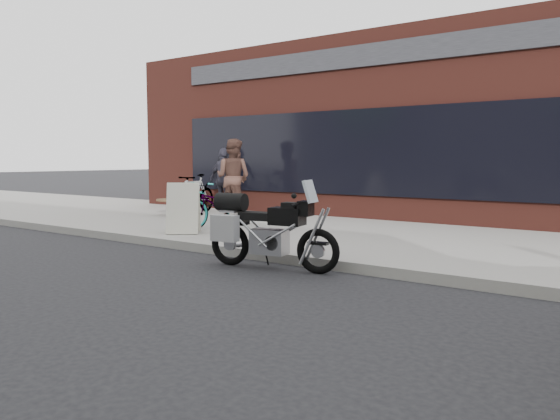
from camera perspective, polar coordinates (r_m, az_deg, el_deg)
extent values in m
plane|color=black|center=(5.21, -23.89, -12.41)|extent=(120.00, 120.00, 0.00)
cube|color=gray|center=(10.51, 11.12, -2.80)|extent=(44.00, 6.00, 0.15)
cube|color=#57241C|center=(17.65, 14.84, 7.46)|extent=(14.00, 10.00, 4.50)
cube|color=black|center=(13.07, 6.85, 5.99)|extent=(10.00, 0.08, 2.00)
cube|color=#26262B|center=(13.28, 6.96, 15.53)|extent=(10.00, 0.08, 0.50)
torus|color=black|center=(8.01, -5.25, -3.58)|extent=(0.63, 0.20, 0.62)
torus|color=black|center=(7.39, 3.99, -4.33)|extent=(0.63, 0.20, 0.62)
cube|color=#B7B7BC|center=(7.68, -1.12, -3.31)|extent=(0.55, 0.36, 0.35)
cube|color=black|center=(7.51, 0.75, -0.66)|extent=(0.50, 0.37, 0.24)
cube|color=black|center=(7.73, -2.35, -0.64)|extent=(0.54, 0.34, 0.11)
cube|color=black|center=(7.89, -4.41, -1.06)|extent=(0.31, 0.25, 0.13)
cube|color=black|center=(7.39, 2.69, 0.17)|extent=(0.20, 0.25, 0.20)
cube|color=silver|center=(7.34, 3.17, 1.95)|extent=(0.18, 0.30, 0.31)
cylinder|color=black|center=(7.41, 2.24, 0.69)|extent=(0.13, 0.64, 0.03)
cube|color=#B7B7BC|center=(7.94, -5.11, -0.09)|extent=(0.30, 0.32, 0.03)
cube|color=gray|center=(7.74, -5.79, -1.89)|extent=(0.41, 0.23, 0.37)
cylinder|color=black|center=(7.93, -5.11, 0.84)|extent=(0.48, 0.33, 0.26)
cylinder|color=#B7B7BC|center=(8.00, -2.99, -3.45)|extent=(0.52, 0.16, 0.18)
imported|color=gray|center=(11.47, -6.56, 0.65)|extent=(0.64, 1.77, 0.93)
imported|color=gray|center=(14.13, -8.87, 1.67)|extent=(0.75, 1.74, 1.01)
cube|color=silver|center=(10.35, -10.16, 0.16)|extent=(0.65, 0.59, 0.95)
cube|color=silver|center=(10.59, -9.95, 0.29)|extent=(0.65, 0.59, 0.95)
cylinder|color=black|center=(13.83, -11.34, 0.21)|extent=(0.06, 0.06, 0.36)
cylinder|color=brown|center=(13.81, -11.35, 1.05)|extent=(0.71, 0.71, 0.04)
imported|color=#52352B|center=(13.55, -4.92, 3.43)|extent=(1.04, 0.89, 1.89)
imported|color=#363443|center=(14.80, -5.86, 3.20)|extent=(1.01, 0.46, 1.69)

